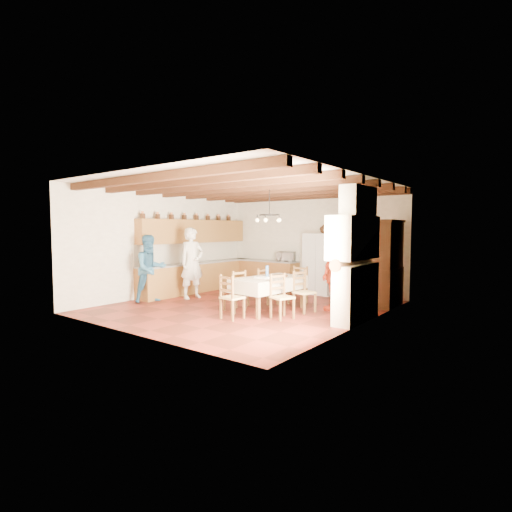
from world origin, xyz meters
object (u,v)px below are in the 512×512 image
(hutch, at_px, (388,263))
(chair_left_near, at_px, (235,290))
(person_woman_red, at_px, (334,276))
(refrigerator, at_px, (322,264))
(chair_end_near, at_px, (232,297))
(microwave, at_px, (286,257))
(dining_table, at_px, (269,281))
(chair_right_far, at_px, (305,292))
(person_man, at_px, (192,263))
(chair_end_far, at_px, (298,285))
(chair_right_near, at_px, (282,296))
(person_woman_blue, at_px, (150,269))
(chair_left_far, at_px, (258,287))

(hutch, xyz_separation_m, chair_left_near, (-2.69, -2.72, -0.59))
(hutch, xyz_separation_m, person_woman_red, (-0.83, -1.29, -0.26))
(refrigerator, height_order, chair_left_near, refrigerator)
(chair_end_near, relative_size, microwave, 1.77)
(microwave, bearing_deg, dining_table, -82.74)
(chair_right_far, xyz_separation_m, person_woman_red, (0.44, 0.61, 0.34))
(person_man, height_order, person_woman_red, person_man)
(refrigerator, bearing_deg, person_woman_red, -47.96)
(chair_end_far, height_order, microwave, microwave)
(hutch, relative_size, chair_right_near, 2.24)
(refrigerator, height_order, dining_table, refrigerator)
(chair_right_far, bearing_deg, chair_right_near, -168.23)
(hutch, relative_size, chair_end_near, 2.24)
(chair_end_near, distance_m, person_woman_blue, 3.03)
(chair_left_far, bearing_deg, dining_table, 63.24)
(chair_end_near, distance_m, person_man, 2.88)
(chair_left_near, height_order, chair_left_far, same)
(dining_table, bearing_deg, person_woman_blue, -163.37)
(dining_table, relative_size, chair_left_far, 1.97)
(refrigerator, bearing_deg, chair_right_near, -68.44)
(chair_right_far, distance_m, chair_end_far, 1.06)
(chair_end_near, height_order, person_man, person_man)
(chair_left_near, relative_size, microwave, 1.77)
(chair_left_near, relative_size, chair_end_near, 1.00)
(hutch, height_order, chair_left_near, hutch)
(dining_table, bearing_deg, chair_end_near, -98.38)
(chair_left_far, xyz_separation_m, person_woman_red, (1.77, 0.64, 0.34))
(chair_end_far, bearing_deg, chair_right_near, -75.34)
(dining_table, height_order, microwave, microwave)
(person_woman_red, bearing_deg, microwave, -124.88)
(person_woman_red, bearing_deg, chair_right_near, -15.98)
(refrigerator, height_order, chair_end_near, refrigerator)
(hutch, height_order, dining_table, hutch)
(chair_right_near, xyz_separation_m, chair_end_far, (-0.63, 1.68, 0.00))
(chair_right_near, relative_size, microwave, 1.77)
(chair_left_near, bearing_deg, chair_end_far, 166.54)
(chair_left_near, xyz_separation_m, chair_end_far, (0.75, 1.64, 0.00))
(chair_end_near, height_order, person_woman_red, person_woman_red)
(chair_right_near, xyz_separation_m, chair_end_near, (-0.84, -0.67, 0.00))
(chair_right_near, relative_size, person_woman_blue, 0.54)
(hutch, bearing_deg, chair_left_far, -145.25)
(chair_left_far, bearing_deg, chair_right_near, 61.59)
(chair_right_far, bearing_deg, chair_end_far, 54.59)
(hutch, xyz_separation_m, chair_end_far, (-1.95, -1.08, -0.59))
(hutch, height_order, chair_left_far, hutch)
(person_woman_blue, bearing_deg, chair_end_far, -43.29)
(refrigerator, bearing_deg, hutch, -9.94)
(chair_end_far, xyz_separation_m, microwave, (-1.53, 1.80, 0.57))
(chair_right_near, height_order, chair_end_near, same)
(chair_right_far, bearing_deg, dining_table, 133.92)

